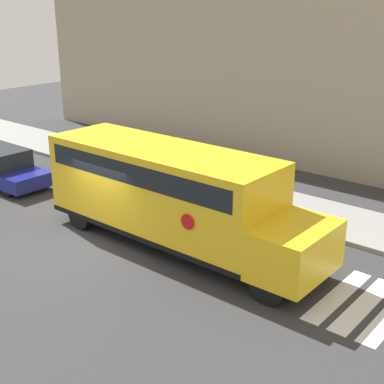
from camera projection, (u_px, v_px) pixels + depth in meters
name	position (u px, v px, depth m)	size (l,w,h in m)	color
ground_plane	(95.00, 244.00, 16.94)	(60.00, 60.00, 0.00)	#333335
sidewalk_strip	(219.00, 189.00, 21.60)	(44.00, 3.00, 0.15)	gray
building_backdrop	(306.00, 56.00, 24.68)	(32.00, 4.00, 9.65)	#9E937F
school_bus	(170.00, 191.00, 16.40)	(9.51, 2.57, 3.07)	yellow
parked_car	(1.00, 166.00, 22.32)	(4.77, 1.85, 1.48)	navy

